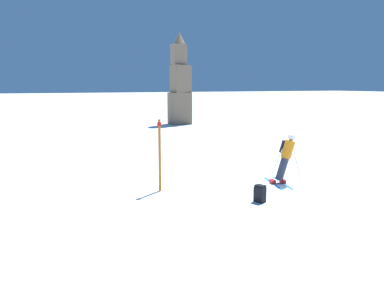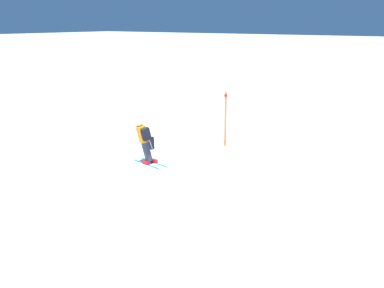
% 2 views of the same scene
% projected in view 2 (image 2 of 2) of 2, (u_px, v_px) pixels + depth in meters
% --- Properties ---
extents(ground_plane, '(300.00, 300.00, 0.00)m').
position_uv_depth(ground_plane, '(137.00, 168.00, 19.18)').
color(ground_plane, white).
extents(skier, '(1.37, 1.72, 1.77)m').
position_uv_depth(skier, '(144.00, 139.00, 19.36)').
color(skier, '#1E7AC6').
rests_on(skier, ground).
extents(spare_backpack, '(0.31, 0.36, 0.50)m').
position_uv_depth(spare_backpack, '(150.00, 143.00, 21.91)').
color(spare_backpack, black).
rests_on(spare_backpack, ground).
extents(trail_marker, '(0.13, 0.13, 2.29)m').
position_uv_depth(trail_marker, '(226.00, 117.00, 22.20)').
color(trail_marker, orange).
rests_on(trail_marker, ground).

